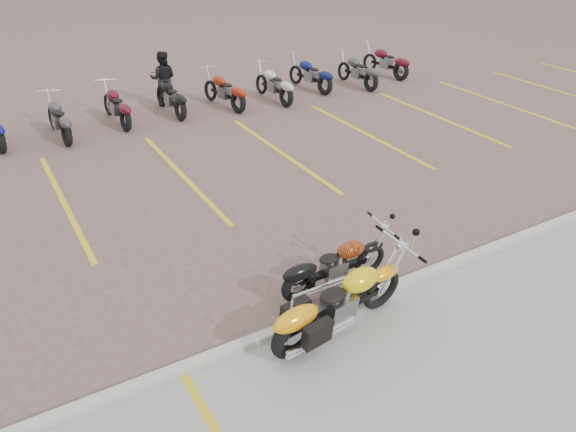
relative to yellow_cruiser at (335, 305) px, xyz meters
name	(u,v)px	position (x,y,z in m)	size (l,w,h in m)	color
ground	(261,256)	(0.02, 2.36, -0.51)	(100.00, 100.00, 0.00)	#725752
concrete_apron	(433,432)	(0.02, -2.14, -0.50)	(60.00, 5.00, 0.01)	#9E9B93
curb	(322,314)	(0.02, 0.36, -0.45)	(60.00, 0.18, 0.12)	#ADAAA3
parking_stripes	(182,175)	(0.02, 6.36, -0.51)	(38.00, 5.50, 0.01)	gold
yellow_cruiser	(335,305)	(0.00, 0.00, 0.00)	(2.48, 0.52, 1.02)	black
flame_cruiser	(332,267)	(0.58, 0.93, -0.09)	(2.04, 0.30, 0.84)	black
person_b	(163,79)	(1.47, 11.56, 0.34)	(0.82, 0.64, 1.69)	black
bg_bike_row	(145,103)	(0.50, 10.45, 0.04)	(18.92, 2.04, 1.10)	black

